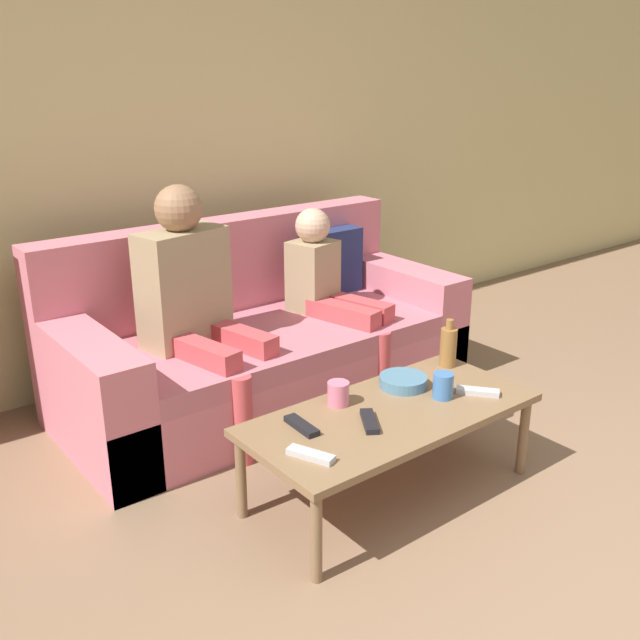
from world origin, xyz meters
The scene contains 13 objects.
wall_back centered at (0.00, 2.87, 1.30)m, with size 12.00×0.06×2.60m.
couch centered at (0.00, 2.21, 0.28)m, with size 2.02×0.90×0.87m.
coffee_table centered at (-0.10, 1.15, 0.33)m, with size 1.16×0.54×0.37m.
person_adult centered at (-0.40, 2.13, 0.65)m, with size 0.47×0.68×1.13m.
person_child centered at (0.36, 2.08, 0.53)m, with size 0.35×0.65×0.94m.
cup_near centered at (-0.23, 1.32, 0.41)m, with size 0.09×0.09×0.09m.
cup_far centered at (0.13, 1.11, 0.42)m, with size 0.08×0.08×0.10m.
tv_remote_0 centered at (-0.46, 1.25, 0.38)m, with size 0.06×0.17×0.02m.
tv_remote_1 centered at (-0.24, 1.12, 0.38)m, with size 0.13×0.17×0.02m.
tv_remote_2 centered at (-0.56, 1.07, 0.38)m, with size 0.11×0.18×0.02m.
tv_remote_3 centered at (0.27, 1.04, 0.38)m, with size 0.14×0.16×0.02m.
snack_bowl centered at (0.08, 1.28, 0.39)m, with size 0.20×0.20×0.05m.
bottle centered at (0.39, 1.31, 0.46)m, with size 0.07×0.07×0.22m.
Camera 1 is at (-1.83, -0.61, 1.61)m, focal length 40.00 mm.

